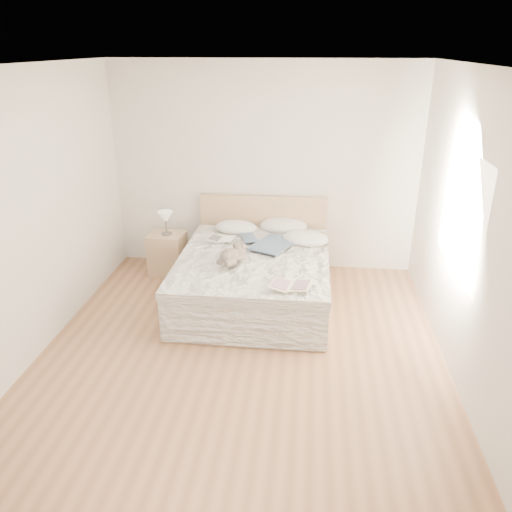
% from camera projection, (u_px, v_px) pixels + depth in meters
% --- Properties ---
extents(floor, '(4.00, 4.50, 0.00)m').
position_uv_depth(floor, '(241.00, 354.00, 4.99)').
color(floor, brown).
rests_on(floor, ground).
extents(ceiling, '(4.00, 4.50, 0.00)m').
position_uv_depth(ceiling, '(237.00, 65.00, 3.93)').
color(ceiling, white).
rests_on(ceiling, ground).
extents(wall_back, '(4.00, 0.02, 2.70)m').
position_uv_depth(wall_back, '(264.00, 169.00, 6.51)').
color(wall_back, silver).
rests_on(wall_back, ground).
extents(wall_front, '(4.00, 0.02, 2.70)m').
position_uv_depth(wall_front, '(174.00, 383.00, 2.40)').
color(wall_front, silver).
rests_on(wall_front, ground).
extents(wall_left, '(0.02, 4.50, 2.70)m').
position_uv_depth(wall_left, '(28.00, 219.00, 4.66)').
color(wall_left, silver).
rests_on(wall_left, ground).
extents(wall_right, '(0.02, 4.50, 2.70)m').
position_uv_depth(wall_right, '(471.00, 235.00, 4.25)').
color(wall_right, silver).
rests_on(wall_right, ground).
extents(window, '(0.02, 1.30, 1.10)m').
position_uv_depth(window, '(462.00, 213.00, 4.49)').
color(window, white).
rests_on(window, wall_right).
extents(bed, '(1.72, 2.14, 1.00)m').
position_uv_depth(bed, '(255.00, 275.00, 5.95)').
color(bed, tan).
rests_on(bed, floor).
extents(nightstand, '(0.47, 0.43, 0.56)m').
position_uv_depth(nightstand, '(168.00, 253.00, 6.65)').
color(nightstand, tan).
rests_on(nightstand, floor).
extents(table_lamp, '(0.22, 0.22, 0.31)m').
position_uv_depth(table_lamp, '(166.00, 218.00, 6.43)').
color(table_lamp, '#49433F').
rests_on(table_lamp, nightstand).
extents(pillow_left, '(0.59, 0.44, 0.16)m').
position_uv_depth(pillow_left, '(236.00, 227.00, 6.54)').
color(pillow_left, white).
rests_on(pillow_left, bed).
extents(pillow_middle, '(0.64, 0.45, 0.19)m').
position_uv_depth(pillow_middle, '(284.00, 226.00, 6.59)').
color(pillow_middle, white).
rests_on(pillow_middle, bed).
extents(pillow_right, '(0.64, 0.51, 0.17)m').
position_uv_depth(pillow_right, '(305.00, 238.00, 6.16)').
color(pillow_right, silver).
rests_on(pillow_right, bed).
extents(blouse, '(0.85, 0.87, 0.03)m').
position_uv_depth(blouse, '(273.00, 244.00, 6.01)').
color(blouse, '#364966').
rests_on(blouse, bed).
extents(photo_book, '(0.35, 0.27, 0.02)m').
position_uv_depth(photo_book, '(221.00, 239.00, 6.16)').
color(photo_book, white).
rests_on(photo_book, bed).
extents(childrens_book, '(0.45, 0.35, 0.03)m').
position_uv_depth(childrens_book, '(291.00, 286.00, 4.98)').
color(childrens_book, '#FFF3CE').
rests_on(childrens_book, bed).
extents(teddy_bear, '(0.36, 0.42, 0.19)m').
position_uv_depth(teddy_bear, '(230.00, 262.00, 5.48)').
color(teddy_bear, '#6A5D53').
rests_on(teddy_bear, bed).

